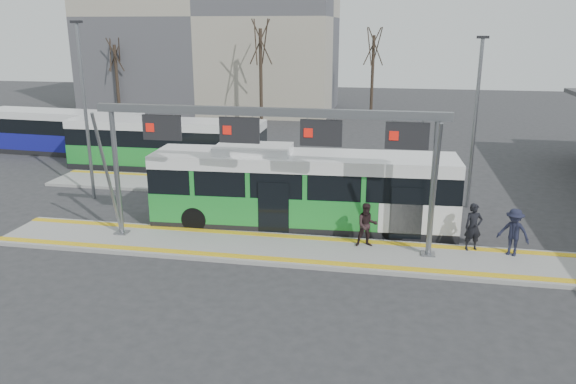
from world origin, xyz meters
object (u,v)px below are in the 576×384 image
Objects in this scene: gantry at (270,137)px; passenger_a at (473,227)px; passenger_c at (514,232)px; passenger_b at (367,225)px; hero_bus at (302,190)px.

gantry is 7.28× the size of passenger_a.
passenger_c is (1.37, -0.24, -0.02)m from passenger_a.
passenger_c is at bearing -12.90° from passenger_b.
hero_bus is 7.50× the size of passenger_b.
passenger_a is (7.45, 0.82, -3.26)m from gantry.
gantry is at bearing -109.16° from hero_bus.
hero_bus is 7.05× the size of passenger_a.
gantry is 8.18m from passenger_a.
passenger_a is 1.39m from passenger_c.
passenger_a is at bearing -17.85° from hero_bus.
passenger_b is 0.96× the size of passenger_c.
hero_bus is at bearing 128.76° from passenger_b.
passenger_b is (2.81, -2.14, -0.58)m from hero_bus.
passenger_a reaches higher than passenger_c.
passenger_b is at bearing 170.76° from passenger_a.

